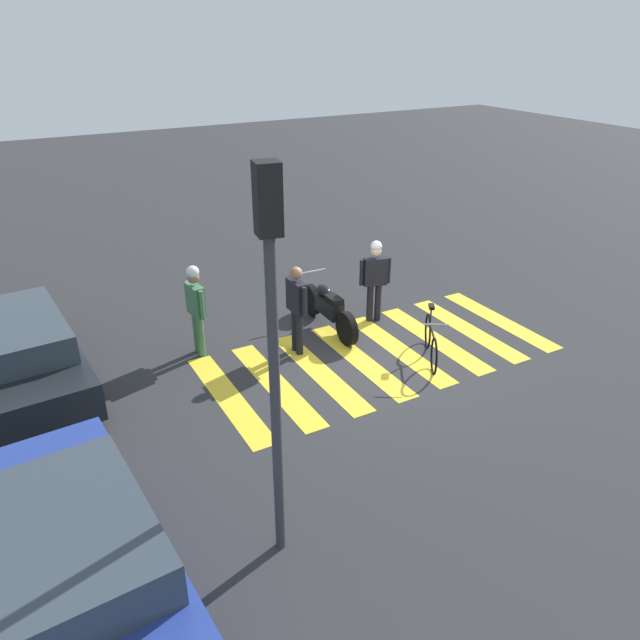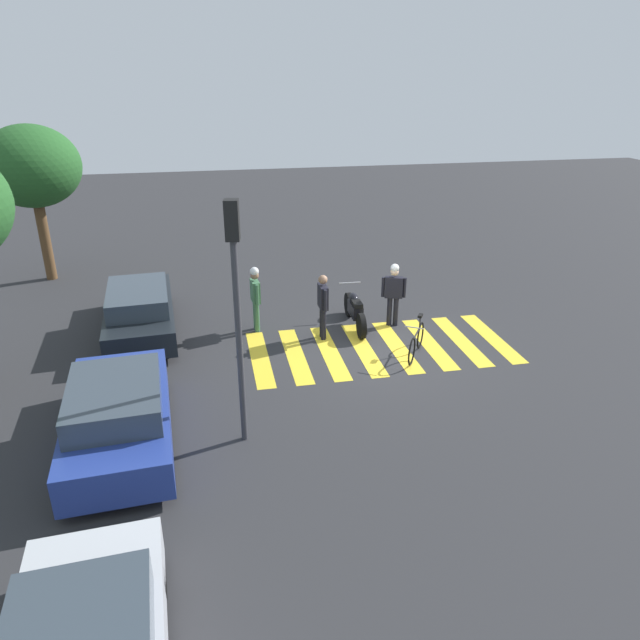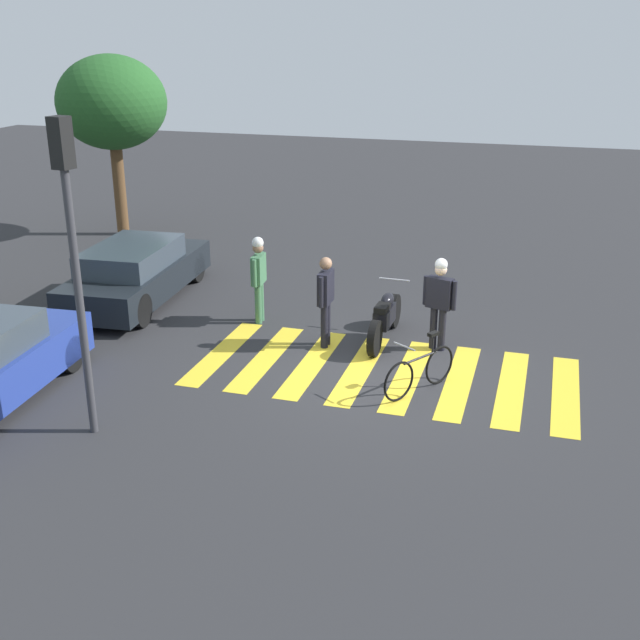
{
  "view_description": "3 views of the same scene",
  "coord_description": "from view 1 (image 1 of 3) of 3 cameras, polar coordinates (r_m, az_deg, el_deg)",
  "views": [
    {
      "loc": [
        -8.52,
        6.09,
        5.84
      ],
      "look_at": [
        0.48,
        1.07,
        0.8
      ],
      "focal_mm": 34.12,
      "sensor_mm": 36.0,
      "label": 1
    },
    {
      "loc": [
        -13.29,
        4.26,
        6.74
      ],
      "look_at": [
        0.42,
        1.52,
        0.74
      ],
      "focal_mm": 33.11,
      "sensor_mm": 36.0,
      "label": 2
    },
    {
      "loc": [
        -12.63,
        -2.58,
        5.86
      ],
      "look_at": [
        -0.11,
        1.17,
        0.92
      ],
      "focal_mm": 43.88,
      "sensor_mm": 36.0,
      "label": 3
    }
  ],
  "objects": [
    {
      "name": "car_blue_hatchback",
      "position": [
        7.45,
        -22.45,
        -20.4
      ],
      "size": [
        4.48,
        2.18,
        1.4
      ],
      "color": "black",
      "rests_on": "ground_plane"
    },
    {
      "name": "pedestrian_bystander",
      "position": [
        11.73,
        -11.58,
        1.5
      ],
      "size": [
        0.68,
        0.24,
        1.84
      ],
      "color": "#3F724C",
      "rests_on": "ground_plane"
    },
    {
      "name": "ground_plane",
      "position": [
        11.99,
        5.59,
        -3.24
      ],
      "size": [
        60.0,
        60.0,
        0.0
      ],
      "primitive_type": "plane",
      "color": "#2B2B2D"
    },
    {
      "name": "car_black_suv",
      "position": [
        11.94,
        -26.47,
        -2.64
      ],
      "size": [
        4.72,
        2.07,
        1.34
      ],
      "color": "black",
      "rests_on": "ground_plane"
    },
    {
      "name": "police_motorcycle",
      "position": [
        12.73,
        0.78,
        1.13
      ],
      "size": [
        2.29,
        0.62,
        1.07
      ],
      "color": "black",
      "rests_on": "ground_plane"
    },
    {
      "name": "traffic_light_pole",
      "position": [
        6.21,
        -4.54,
        0.16
      ],
      "size": [
        0.35,
        0.28,
        4.73
      ],
      "color": "#38383D",
      "rests_on": "ground_plane"
    },
    {
      "name": "leaning_bicycle",
      "position": [
        11.79,
        10.36,
        -1.98
      ],
      "size": [
        1.48,
        0.94,
        1.01
      ],
      "color": "black",
      "rests_on": "ground_plane"
    },
    {
      "name": "officer_on_foot",
      "position": [
        12.92,
        5.18,
        4.21
      ],
      "size": [
        0.33,
        0.66,
        1.82
      ],
      "color": "black",
      "rests_on": "ground_plane"
    },
    {
      "name": "crosswalk_stripes",
      "position": [
        11.99,
        5.59,
        -3.22
      ],
      "size": [
        3.16,
        6.75,
        0.01
      ],
      "color": "yellow",
      "rests_on": "ground_plane"
    },
    {
      "name": "officer_by_motorcycle",
      "position": [
        11.57,
        -2.21,
        1.5
      ],
      "size": [
        0.71,
        0.24,
        1.79
      ],
      "color": "black",
      "rests_on": "ground_plane"
    }
  ]
}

